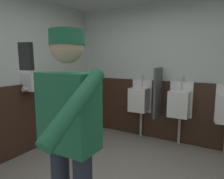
{
  "coord_description": "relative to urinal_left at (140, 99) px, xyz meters",
  "views": [
    {
      "loc": [
        0.94,
        -1.81,
        1.53
      ],
      "look_at": [
        -0.01,
        -0.18,
        1.25
      ],
      "focal_mm": 31.87,
      "sensor_mm": 36.0,
      "label": 1
    }
  ],
  "objects": [
    {
      "name": "wall_back",
      "position": [
        0.5,
        0.22,
        0.52
      ],
      "size": [
        4.4,
        0.12,
        2.59
      ],
      "primitive_type": "cube",
      "color": "silver",
      "rests_on": "ground_plane"
    },
    {
      "name": "wall_left",
      "position": [
        -1.47,
        -1.75,
        0.52
      ],
      "size": [
        0.12,
        4.42,
        2.59
      ],
      "primitive_type": "cube",
      "color": "silver",
      "rests_on": "ground_plane"
    },
    {
      "name": "wainscot_band_back",
      "position": [
        0.5,
        0.14,
        -0.2
      ],
      "size": [
        3.8,
        0.03,
        1.15
      ],
      "primitive_type": "cube",
      "color": "#382319",
      "rests_on": "ground_plane"
    },
    {
      "name": "wainscot_band_left",
      "position": [
        -1.39,
        -1.75,
        -0.2
      ],
      "size": [
        0.03,
        3.82,
        1.15
      ],
      "primitive_type": "cube",
      "color": "#382319",
      "rests_on": "ground_plane"
    },
    {
      "name": "urinal_left",
      "position": [
        0.0,
        0.0,
        0.0
      ],
      "size": [
        0.4,
        0.34,
        1.24
      ],
      "color": "white",
      "rests_on": "ground_plane"
    },
    {
      "name": "urinal_middle",
      "position": [
        0.75,
        0.0,
        0.0
      ],
      "size": [
        0.4,
        0.34,
        1.24
      ],
      "color": "white",
      "rests_on": "ground_plane"
    },
    {
      "name": "privacy_divider_panel",
      "position": [
        0.37,
        -0.07,
        0.17
      ],
      "size": [
        0.04,
        0.4,
        0.9
      ],
      "primitive_type": "cube",
      "color": "#4C4C51"
    },
    {
      "name": "person",
      "position": [
        0.49,
        -2.54,
        0.25
      ],
      "size": [
        0.63,
        0.6,
        1.73
      ],
      "color": "#2D3342",
      "rests_on": "ground_plane"
    },
    {
      "name": "cell_phone",
      "position": [
        0.74,
        -3.04,
        0.77
      ],
      "size": [
        0.06,
        0.03,
        0.11
      ],
      "primitive_type": "cube",
      "rotation": [
        0.01,
        0.0,
        0.13
      ],
      "color": "black"
    },
    {
      "name": "hand_dryer",
      "position": [
        -1.29,
        -1.48,
        0.4
      ],
      "size": [
        0.24,
        0.23,
        0.28
      ],
      "color": "silver"
    }
  ]
}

